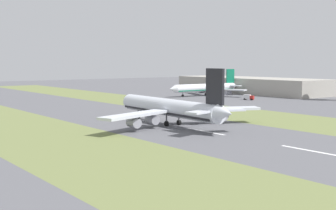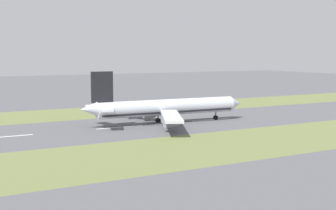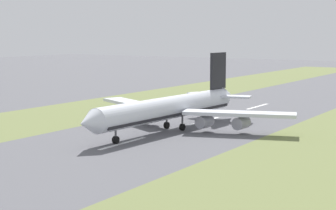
% 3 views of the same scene
% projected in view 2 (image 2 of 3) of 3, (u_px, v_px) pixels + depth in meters
% --- Properties ---
extents(ground_plane, '(800.00, 800.00, 0.00)m').
position_uv_depth(ground_plane, '(159.00, 124.00, 176.64)').
color(ground_plane, '#56565B').
extents(grass_median_west, '(40.00, 600.00, 0.01)m').
position_uv_depth(grass_median_west, '(113.00, 111.00, 215.74)').
color(grass_median_west, olive).
rests_on(grass_median_west, ground).
extents(grass_median_east, '(40.00, 600.00, 0.01)m').
position_uv_depth(grass_median_east, '(230.00, 144.00, 137.54)').
color(grass_median_east, olive).
rests_on(grass_median_east, ground).
extents(centreline_dash_near, '(1.20, 18.00, 0.01)m').
position_uv_depth(centreline_dash_near, '(4.00, 137.00, 149.63)').
color(centreline_dash_near, silver).
rests_on(centreline_dash_near, ground).
extents(centreline_dash_mid, '(1.20, 18.00, 0.01)m').
position_uv_depth(centreline_dash_mid, '(120.00, 127.00, 168.92)').
color(centreline_dash_mid, silver).
rests_on(centreline_dash_mid, ground).
extents(centreline_dash_far, '(1.20, 18.00, 0.01)m').
position_uv_depth(centreline_dash_far, '(211.00, 120.00, 188.21)').
color(centreline_dash_far, silver).
rests_on(centreline_dash_far, ground).
extents(airplane_main_jet, '(64.03, 67.20, 20.20)m').
position_uv_depth(airplane_main_jet, '(163.00, 108.00, 177.06)').
color(airplane_main_jet, silver).
rests_on(airplane_main_jet, ground).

